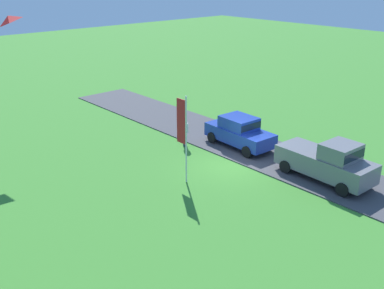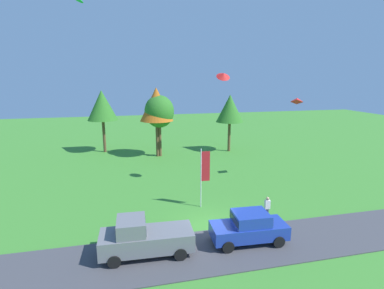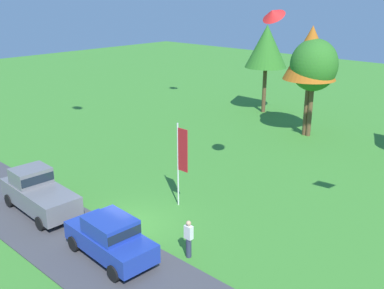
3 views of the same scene
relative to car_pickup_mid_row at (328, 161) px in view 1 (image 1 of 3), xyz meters
name	(u,v)px [view 1 (image 1 of 3)]	position (x,y,z in m)	size (l,w,h in m)	color
ground_plane	(233,165)	(4.52, 2.12, -1.11)	(120.00, 120.00, 0.00)	#3D842D
pavement_strip	(263,153)	(4.52, -0.46, -1.08)	(36.00, 4.40, 0.06)	#424247
car_pickup_mid_row	(328,161)	(0.00, 0.00, 0.00)	(5.07, 2.20, 2.14)	slate
car_sedan_far_end	(239,131)	(6.12, -0.12, -0.07)	(4.49, 2.14, 1.84)	#1E389E
person_on_lawn	(185,132)	(8.43, 2.18, -0.23)	(0.36, 0.24, 1.71)	#2D334C
flag_banner	(183,128)	(4.89, 5.38, 1.74)	(0.71, 0.08, 4.49)	silver
kite_diamond_over_trees	(8,19)	(14.67, 9.45, 6.40)	(0.82, 1.01, 0.38)	red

